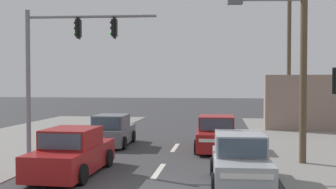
{
  "coord_description": "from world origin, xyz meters",
  "views": [
    {
      "loc": [
        2.14,
        -10.45,
        3.07
      ],
      "look_at": [
        0.2,
        4.0,
        2.64
      ],
      "focal_mm": 42.0,
      "sensor_mm": 36.0,
      "label": 1
    }
  ],
  "objects_px": {
    "sedan_kerbside_parked": "(72,153)",
    "sedan_crossing_left": "(216,134)",
    "hatchback_receding_far": "(112,131)",
    "utility_pole_midground_right": "(300,41)",
    "traffic_signal_mast": "(59,56)",
    "hatchback_oncoming_near": "(240,161)",
    "utility_pole_background_right": "(289,47)"
  },
  "relations": [
    {
      "from": "hatchback_oncoming_near",
      "to": "sedan_crossing_left",
      "type": "distance_m",
      "value": 6.17
    },
    {
      "from": "utility_pole_background_right",
      "to": "hatchback_receding_far",
      "type": "xyz_separation_m",
      "value": [
        -9.66,
        -7.74,
        -4.74
      ]
    },
    {
      "from": "utility_pole_midground_right",
      "to": "traffic_signal_mast",
      "type": "distance_m",
      "value": 9.39
    },
    {
      "from": "utility_pole_midground_right",
      "to": "hatchback_receding_far",
      "type": "relative_size",
      "value": 2.34
    },
    {
      "from": "hatchback_oncoming_near",
      "to": "sedan_kerbside_parked",
      "type": "distance_m",
      "value": 5.57
    },
    {
      "from": "traffic_signal_mast",
      "to": "utility_pole_background_right",
      "type": "bearing_deg",
      "value": 46.55
    },
    {
      "from": "utility_pole_midground_right",
      "to": "hatchback_receding_far",
      "type": "distance_m",
      "value": 9.69
    },
    {
      "from": "utility_pole_midground_right",
      "to": "sedan_kerbside_parked",
      "type": "distance_m",
      "value": 9.28
    },
    {
      "from": "utility_pole_midground_right",
      "to": "hatchback_oncoming_near",
      "type": "height_order",
      "value": "utility_pole_midground_right"
    },
    {
      "from": "traffic_signal_mast",
      "to": "hatchback_oncoming_near",
      "type": "bearing_deg",
      "value": -22.96
    },
    {
      "from": "utility_pole_midground_right",
      "to": "sedan_crossing_left",
      "type": "height_order",
      "value": "utility_pole_midground_right"
    },
    {
      "from": "utility_pole_background_right",
      "to": "traffic_signal_mast",
      "type": "distance_m",
      "value": 15.76
    },
    {
      "from": "utility_pole_midground_right",
      "to": "sedan_crossing_left",
      "type": "distance_m",
      "value": 5.76
    },
    {
      "from": "sedan_kerbside_parked",
      "to": "utility_pole_background_right",
      "type": "bearing_deg",
      "value": 55.93
    },
    {
      "from": "utility_pole_midground_right",
      "to": "hatchback_oncoming_near",
      "type": "distance_m",
      "value": 5.72
    },
    {
      "from": "hatchback_oncoming_near",
      "to": "sedan_crossing_left",
      "type": "bearing_deg",
      "value": 97.4
    },
    {
      "from": "sedan_crossing_left",
      "to": "hatchback_oncoming_near",
      "type": "bearing_deg",
      "value": -82.6
    },
    {
      "from": "utility_pole_background_right",
      "to": "sedan_crossing_left",
      "type": "height_order",
      "value": "utility_pole_background_right"
    },
    {
      "from": "sedan_crossing_left",
      "to": "sedan_kerbside_parked",
      "type": "distance_m",
      "value": 7.31
    },
    {
      "from": "traffic_signal_mast",
      "to": "hatchback_oncoming_near",
      "type": "relative_size",
      "value": 1.62
    },
    {
      "from": "sedan_crossing_left",
      "to": "hatchback_receding_far",
      "type": "relative_size",
      "value": 1.16
    },
    {
      "from": "traffic_signal_mast",
      "to": "sedan_kerbside_parked",
      "type": "xyz_separation_m",
      "value": [
        1.46,
        -2.41,
        -3.44
      ]
    },
    {
      "from": "utility_pole_background_right",
      "to": "traffic_signal_mast",
      "type": "xyz_separation_m",
      "value": [
        -10.8,
        -11.4,
        -1.3
      ]
    },
    {
      "from": "traffic_signal_mast",
      "to": "sedan_crossing_left",
      "type": "height_order",
      "value": "traffic_signal_mast"
    },
    {
      "from": "traffic_signal_mast",
      "to": "hatchback_receding_far",
      "type": "bearing_deg",
      "value": 72.67
    },
    {
      "from": "hatchback_receding_far",
      "to": "sedan_kerbside_parked",
      "type": "bearing_deg",
      "value": -86.99
    },
    {
      "from": "sedan_kerbside_parked",
      "to": "hatchback_receding_far",
      "type": "bearing_deg",
      "value": 93.01
    },
    {
      "from": "hatchback_receding_far",
      "to": "sedan_crossing_left",
      "type": "bearing_deg",
      "value": -5.68
    },
    {
      "from": "traffic_signal_mast",
      "to": "utility_pole_midground_right",
      "type": "bearing_deg",
      "value": 2.52
    },
    {
      "from": "traffic_signal_mast",
      "to": "sedan_crossing_left",
      "type": "relative_size",
      "value": 1.41
    },
    {
      "from": "sedan_kerbside_parked",
      "to": "sedan_crossing_left",
      "type": "bearing_deg",
      "value": 49.53
    },
    {
      "from": "traffic_signal_mast",
      "to": "hatchback_receding_far",
      "type": "height_order",
      "value": "traffic_signal_mast"
    }
  ]
}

